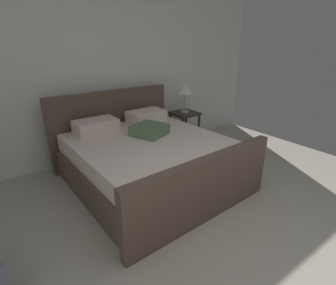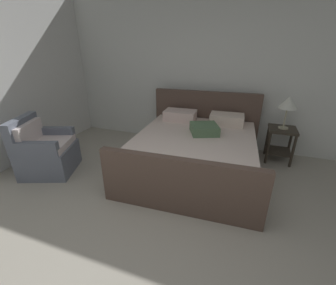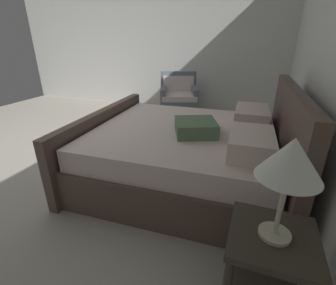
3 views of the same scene
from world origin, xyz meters
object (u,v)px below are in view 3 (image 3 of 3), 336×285
at_px(bed, 188,152).
at_px(nightstand_right, 268,263).
at_px(table_lamp_right, 291,161).
at_px(armchair, 179,101).

xyz_separation_m(bed, nightstand_right, (1.30, 0.83, 0.06)).
relative_size(nightstand_right, table_lamp_right, 1.12).
relative_size(bed, armchair, 2.36).
bearing_deg(table_lamp_right, armchair, -154.64).
xyz_separation_m(table_lamp_right, armchair, (-3.51, -1.67, -0.68)).
height_order(nightstand_right, table_lamp_right, table_lamp_right).
distance_m(nightstand_right, table_lamp_right, 0.62).
height_order(bed, armchair, bed).
bearing_deg(armchair, bed, 20.73).
bearing_deg(armchair, nightstand_right, 25.36).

